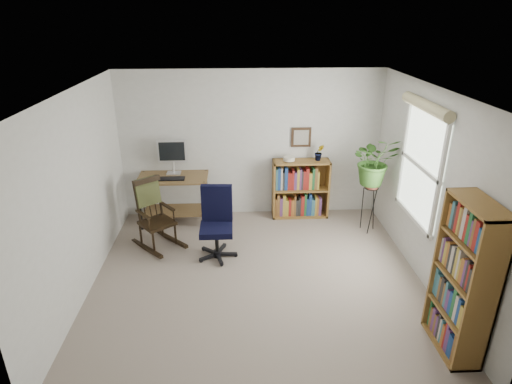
{
  "coord_description": "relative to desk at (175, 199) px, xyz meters",
  "views": [
    {
      "loc": [
        -0.26,
        -4.66,
        3.21
      ],
      "look_at": [
        0.0,
        0.4,
        1.05
      ],
      "focal_mm": 30.0,
      "sensor_mm": 36.0,
      "label": 1
    }
  ],
  "objects": [
    {
      "name": "floor",
      "position": [
        1.25,
        -1.7,
        -0.39
      ],
      "size": [
        4.2,
        4.0,
        0.0
      ],
      "primitive_type": "cube",
      "color": "gray",
      "rests_on": "ground"
    },
    {
      "name": "ceiling",
      "position": [
        1.25,
        -1.7,
        2.01
      ],
      "size": [
        4.2,
        4.0,
        0.0
      ],
      "primitive_type": "cube",
      "color": "white",
      "rests_on": "ground"
    },
    {
      "name": "wall_back",
      "position": [
        1.25,
        0.3,
        0.81
      ],
      "size": [
        4.2,
        0.0,
        2.4
      ],
      "primitive_type": "cube",
      "color": "silver",
      "rests_on": "ground"
    },
    {
      "name": "wall_front",
      "position": [
        1.25,
        -3.7,
        0.81
      ],
      "size": [
        4.2,
        0.0,
        2.4
      ],
      "primitive_type": "cube",
      "color": "silver",
      "rests_on": "ground"
    },
    {
      "name": "wall_left",
      "position": [
        -0.85,
        -1.7,
        0.81
      ],
      "size": [
        0.0,
        4.0,
        2.4
      ],
      "primitive_type": "cube",
      "color": "silver",
      "rests_on": "ground"
    },
    {
      "name": "wall_right",
      "position": [
        3.35,
        -1.7,
        0.81
      ],
      "size": [
        0.0,
        4.0,
        2.4
      ],
      "primitive_type": "cube",
      "color": "silver",
      "rests_on": "ground"
    },
    {
      "name": "window",
      "position": [
        3.31,
        -1.4,
        1.01
      ],
      "size": [
        0.12,
        1.2,
        1.5
      ],
      "primitive_type": null,
      "color": "white",
      "rests_on": "wall_right"
    },
    {
      "name": "desk",
      "position": [
        0.0,
        0.0,
        0.0
      ],
      "size": [
        1.09,
        0.6,
        0.79
      ],
      "primitive_type": null,
      "color": "brown",
      "rests_on": "floor"
    },
    {
      "name": "monitor",
      "position": [
        0.0,
        0.14,
        0.67
      ],
      "size": [
        0.46,
        0.16,
        0.56
      ],
      "primitive_type": null,
      "color": "silver",
      "rests_on": "desk"
    },
    {
      "name": "keyboard",
      "position": [
        0.0,
        -0.12,
        0.41
      ],
      "size": [
        0.4,
        0.15,
        0.02
      ],
      "primitive_type": "cube",
      "color": "black",
      "rests_on": "desk"
    },
    {
      "name": "office_chair",
      "position": [
        0.71,
        -1.13,
        0.12
      ],
      "size": [
        0.59,
        0.59,
        1.02
      ],
      "primitive_type": null,
      "rotation": [
        0.0,
        0.0,
        -0.06
      ],
      "color": "black",
      "rests_on": "floor"
    },
    {
      "name": "rocking_chair",
      "position": [
        -0.15,
        -0.79,
        0.13
      ],
      "size": [
        0.98,
        1.03,
        1.04
      ],
      "primitive_type": null,
      "rotation": [
        0.0,
        0.0,
        0.68
      ],
      "color": "black",
      "rests_on": "floor"
    },
    {
      "name": "low_bookshelf",
      "position": [
        2.06,
        0.12,
        0.09
      ],
      "size": [
        0.92,
        0.31,
        0.97
      ],
      "primitive_type": null,
      "color": "olive",
      "rests_on": "floor"
    },
    {
      "name": "tall_bookshelf",
      "position": [
        3.17,
        -3.01,
        0.42
      ],
      "size": [
        0.31,
        0.71,
        1.63
      ],
      "primitive_type": null,
      "color": "olive",
      "rests_on": "floor"
    },
    {
      "name": "plant_stand",
      "position": [
        3.05,
        -0.46,
        0.03
      ],
      "size": [
        0.26,
        0.26,
        0.85
      ],
      "primitive_type": null,
      "rotation": [
        0.0,
        0.0,
        0.1
      ],
      "color": "black",
      "rests_on": "floor"
    },
    {
      "name": "spider_plant",
      "position": [
        3.05,
        -0.46,
        1.12
      ],
      "size": [
        1.69,
        1.88,
        1.47
      ],
      "primitive_type": "imported",
      "color": "#336222",
      "rests_on": "plant_stand"
    },
    {
      "name": "potted_plant_small",
      "position": [
        2.34,
        0.13,
        0.63
      ],
      "size": [
        0.13,
        0.24,
        0.11
      ],
      "primitive_type": "imported",
      "color": "#336222",
      "rests_on": "low_bookshelf"
    },
    {
      "name": "framed_picture",
      "position": [
        2.06,
        0.27,
        0.93
      ],
      "size": [
        0.32,
        0.04,
        0.32
      ],
      "primitive_type": null,
      "color": "black",
      "rests_on": "wall_back"
    }
  ]
}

